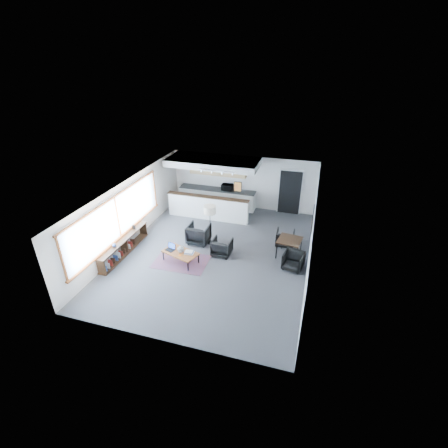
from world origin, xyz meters
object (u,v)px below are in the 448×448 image
(armchair_left, at_px, (199,233))
(dining_table, at_px, (290,241))
(armchair_right, at_px, (222,246))
(floor_lamp, at_px, (210,211))
(microwave, at_px, (227,187))
(book_stack, at_px, (189,252))
(dining_chair_near, at_px, (293,261))
(ceramic_pot, at_px, (181,249))
(coffee_table, at_px, (181,253))
(laptop, at_px, (171,248))
(dining_chair_far, at_px, (285,239))

(armchair_left, bearing_deg, dining_table, -178.92)
(armchair_right, bearing_deg, floor_lamp, -41.78)
(armchair_right, xyz_separation_m, microwave, (-1.00, 4.16, 0.75))
(book_stack, height_order, dining_chair_near, dining_chair_near)
(microwave, bearing_deg, armchair_left, -93.55)
(book_stack, xyz_separation_m, armchair_left, (-0.19, 1.49, -0.04))
(ceramic_pot, xyz_separation_m, microwave, (0.29, 5.06, 0.56))
(coffee_table, height_order, armchair_right, armchair_right)
(laptop, relative_size, armchair_left, 0.46)
(dining_table, relative_size, dining_chair_near, 1.59)
(floor_lamp, bearing_deg, armchair_left, -170.67)
(dining_chair_near, bearing_deg, armchair_left, 178.84)
(coffee_table, height_order, laptop, laptop)
(laptop, bearing_deg, floor_lamp, 73.20)
(armchair_right, distance_m, microwave, 4.34)
(ceramic_pot, bearing_deg, book_stack, 1.70)
(armchair_right, relative_size, dining_table, 0.76)
(armchair_right, bearing_deg, dining_chair_far, -145.97)
(laptop, relative_size, ceramic_pot, 1.59)
(coffee_table, distance_m, laptop, 0.43)
(coffee_table, distance_m, microwave, 5.12)
(dining_table, bearing_deg, coffee_table, -157.76)
(floor_lamp, bearing_deg, ceramic_pot, -110.76)
(microwave, bearing_deg, armchair_right, -77.43)
(laptop, height_order, book_stack, laptop)
(book_stack, bearing_deg, laptop, 175.29)
(book_stack, bearing_deg, ceramic_pot, -178.30)
(ceramic_pot, distance_m, dining_table, 4.05)
(ceramic_pot, xyz_separation_m, dining_chair_far, (3.51, 2.26, -0.24))
(laptop, height_order, microwave, microwave)
(floor_lamp, xyz_separation_m, dining_table, (3.14, -0.04, -0.79))
(book_stack, relative_size, dining_chair_near, 0.59)
(dining_chair_near, bearing_deg, floor_lamp, 176.13)
(coffee_table, height_order, armchair_left, armchair_left)
(coffee_table, distance_m, armchair_left, 1.51)
(ceramic_pot, distance_m, dining_chair_near, 4.06)
(book_stack, bearing_deg, dining_chair_near, 11.55)
(armchair_right, distance_m, dining_chair_near, 2.70)
(dining_table, height_order, dining_chair_far, dining_table)
(armchair_right, xyz_separation_m, dining_table, (2.45, 0.64, 0.29))
(coffee_table, bearing_deg, dining_table, 40.45)
(floor_lamp, relative_size, dining_table, 1.74)
(book_stack, distance_m, dining_chair_near, 3.74)
(armchair_right, height_order, dining_chair_far, armchair_right)
(floor_lamp, xyz_separation_m, dining_chair_near, (3.39, -0.82, -1.14))
(armchair_left, xyz_separation_m, dining_table, (3.61, 0.04, 0.22))
(armchair_right, bearing_deg, microwave, -73.93)
(armchair_right, relative_size, microwave, 1.36)
(ceramic_pot, bearing_deg, armchair_right, 35.04)
(book_stack, bearing_deg, armchair_left, 97.35)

